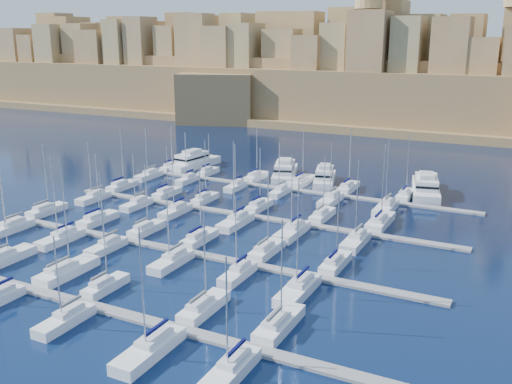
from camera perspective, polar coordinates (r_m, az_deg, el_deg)
The scene contains 54 objects.
ground at distance 104.99m, azimuth -3.30°, elevation -3.97°, with size 600.00×600.00×0.00m, color black.
pontoon_near at distance 79.66m, azimuth -15.81°, elevation -10.98°, with size 84.00×2.00×0.40m, color slate.
pontoon_mid_near at distance 95.39m, azimuth -6.91°, elevation -5.98°, with size 84.00×2.00×0.40m, color slate.
pontoon_mid_far at distance 113.23m, azimuth -0.77°, elevation -2.37°, with size 84.00×2.00×0.40m, color slate.
pontoon_far at distance 132.32m, azimuth 3.62°, elevation 0.24°, with size 84.00×2.00×0.40m, color slate.
sailboat_1 at distance 99.21m, azimuth -23.75°, elevation -6.03°, with size 2.97×9.89×15.89m.
sailboat_2 at distance 90.62m, azimuth -18.40°, elevation -7.48°, with size 3.23×10.77×17.87m.
sailboat_3 at distance 84.09m, azimuth -14.83°, elevation -9.06°, with size 2.35×7.83×12.67m.
sailboat_4 at distance 75.79m, azimuth -5.25°, elevation -11.38°, with size 2.77×9.22×14.14m.
sailboat_5 at distance 71.54m, azimuth 2.31°, elevation -13.05°, with size 2.94×9.80×14.32m.
sailboat_9 at distance 76.23m, azimuth -18.53°, elevation -12.03°, with size 2.56×8.55×12.23m.
sailboat_10 at distance 67.47m, azimuth -10.59°, elevation -15.21°, with size 3.12×10.41×15.79m.
sailboat_11 at distance 62.95m, azimuth -2.56°, elevation -17.40°, with size 2.84×9.47×14.10m.
sailboat_12 at distance 122.33m, azimuth -20.20°, elevation -1.72°, with size 2.68×8.94×14.45m.
sailboat_13 at distance 113.39m, azimuth -15.53°, elevation -2.64°, with size 2.76×9.20×13.64m.
sailboat_14 at distance 105.84m, azimuth -10.92°, elevation -3.65°, with size 2.52×8.41×13.00m.
sailboat_15 at distance 99.82m, azimuth -5.68°, elevation -4.62°, with size 2.65×8.84×13.41m.
sailboat_16 at distance 94.05m, azimuth 1.04°, elevation -5.83°, with size 2.73×9.12×13.47m.
sailboat_17 at distance 89.75m, azimuth 7.94°, elevation -7.06°, with size 2.62×8.74×12.35m.
sailboat_18 at distance 113.72m, azimuth -23.44°, elevation -3.33°, with size 2.94×9.81×14.11m.
sailboat_19 at distance 104.84m, azimuth -18.94°, elevation -4.40°, with size 2.85×9.49×15.70m.
sailboat_20 at distance 98.78m, azimuth -14.70°, elevation -5.29°, with size 2.50×8.33×13.95m.
sailboat_21 at distance 90.59m, azimuth -8.43°, elevation -6.86°, with size 2.76×9.21×12.30m.
sailboat_22 at distance 85.31m, azimuth -1.82°, elevation -8.15°, with size 2.46×8.22×13.02m.
sailboat_23 at distance 80.38m, azimuth 4.26°, elevation -9.69°, with size 3.16×10.52×17.21m.
sailboat_24 at distance 136.78m, azimuth -13.25°, elevation 0.60°, with size 2.64×8.79×14.71m.
sailboat_25 at distance 128.85m, azimuth -8.91°, elevation -0.10°, with size 2.46×8.19×11.58m.
sailboat_26 at distance 123.37m, azimuth -5.14°, elevation -0.66°, with size 2.40×7.99×13.78m.
sailboat_27 at distance 117.62m, azimuth 0.29°, elevation -1.41°, with size 2.60×8.66×13.18m.
sailboat_28 at distance 112.41m, azimuth 6.63°, elevation -2.33°, with size 2.59×8.65×12.77m.
sailboat_29 at distance 110.26m, azimuth 12.31°, elevation -2.92°, with size 3.23×10.75×15.82m.
sailboat_30 at distance 128.60m, azimuth -15.92°, elevation -0.54°, with size 2.63×8.77×13.33m.
sailboat_31 at distance 121.52m, azimuth -11.82°, elevation -1.20°, with size 2.46×8.21×11.83m.
sailboat_32 at distance 115.59m, azimuth -8.03°, elevation -1.88°, with size 2.62×8.72×12.09m.
sailboat_33 at distance 107.86m, azimuth -2.03°, elevation -2.98°, with size 3.05×10.17×16.61m.
sailboat_34 at distance 102.89m, azimuth 3.67°, elevation -3.93°, with size 3.15×10.50×15.06m.
sailboat_35 at distance 99.54m, azimuth 9.97°, elevation -4.83°, with size 2.93×9.75×15.33m.
sailboat_36 at distance 153.89m, azimuth -8.48°, elevation 2.47°, with size 2.29×7.64×12.04m.
sailboat_37 at distance 147.59m, azimuth -4.79°, elevation 2.03°, with size 2.26×7.52×10.85m.
sailboat_38 at distance 141.76m, azimuth -0.02°, elevation 1.53°, with size 2.65×8.82×13.36m.
sailboat_39 at distance 137.76m, azimuth 4.57°, elevation 1.08°, with size 3.18×10.61×14.91m.
sailboat_40 at distance 133.39m, azimuth 9.18°, elevation 0.44°, with size 2.82×9.41×14.90m.
sailboat_41 at distance 129.92m, azimuth 14.70°, elevation -0.29°, with size 2.62×8.75×14.25m.
sailboat_42 at distance 145.74m, azimuth -10.66°, elevation 1.65°, with size 2.74×9.12×13.14m.
sailboat_43 at distance 140.05m, azimuth -6.86°, elevation 1.24°, with size 2.28×7.61×12.71m.
sailboat_44 at distance 133.03m, azimuth -1.99°, elevation 0.57°, with size 2.39×7.98×11.13m.
sailboat_45 at distance 128.30m, azimuth 2.41°, elevation 0.01°, with size 2.34×7.80×12.27m.
sailboat_46 at distance 123.07m, azimuth 7.49°, elevation -0.77°, with size 2.91×9.70×13.55m.
sailboat_47 at distance 119.47m, azimuth 12.87°, elevation -1.52°, with size 3.17×10.55×15.64m.
motor_yacht_a at distance 155.66m, azimuth -6.27°, elevation 3.08°, with size 7.12×17.74×5.25m.
motor_yacht_b at distance 143.24m, azimuth 2.91°, elevation 2.07°, with size 10.78×18.39×5.25m.
motor_yacht_c at distance 138.10m, azimuth 6.88°, elevation 1.47°, with size 8.43×15.61×5.25m.
motor_yacht_d at distance 134.17m, azimuth 16.62°, elevation 0.50°, with size 9.65×19.77×5.25m.
fortified_city at distance 246.80m, azimuth 15.18°, elevation 10.27°, with size 460.00×108.95×59.52m.
Camera 1 is at (49.80, -85.58, 34.91)m, focal length 40.00 mm.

